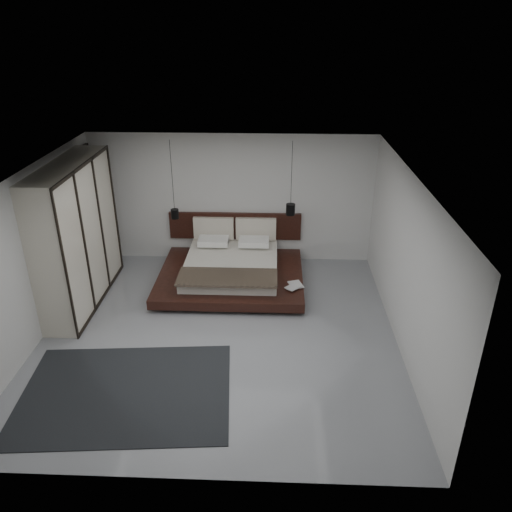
{
  "coord_description": "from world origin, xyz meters",
  "views": [
    {
      "loc": [
        0.92,
        -7.12,
        4.94
      ],
      "look_at": [
        0.58,
        1.2,
        0.92
      ],
      "focal_mm": 35.0,
      "sensor_mm": 36.0,
      "label": 1
    }
  ],
  "objects_px": {
    "bed": "(231,268)",
    "rug": "(126,392)",
    "lattice_screen": "(89,210)",
    "wardrobe": "(76,235)",
    "pendant_right": "(290,209)",
    "pendant_left": "(175,213)"
  },
  "relations": [
    {
      "from": "pendant_right",
      "to": "rug",
      "type": "distance_m",
      "value": 4.81
    },
    {
      "from": "pendant_left",
      "to": "wardrobe",
      "type": "xyz_separation_m",
      "value": [
        -1.57,
        -1.28,
        0.04
      ]
    },
    {
      "from": "lattice_screen",
      "to": "rug",
      "type": "xyz_separation_m",
      "value": [
        1.75,
        -3.99,
        -1.29
      ]
    },
    {
      "from": "bed",
      "to": "rug",
      "type": "xyz_separation_m",
      "value": [
        -1.25,
        -3.45,
        -0.29
      ]
    },
    {
      "from": "pendant_right",
      "to": "wardrobe",
      "type": "xyz_separation_m",
      "value": [
        -3.93,
        -1.28,
        -0.09
      ]
    },
    {
      "from": "pendant_left",
      "to": "pendant_right",
      "type": "distance_m",
      "value": 2.37
    },
    {
      "from": "bed",
      "to": "pendant_right",
      "type": "relative_size",
      "value": 1.92
    },
    {
      "from": "lattice_screen",
      "to": "bed",
      "type": "distance_m",
      "value": 3.21
    },
    {
      "from": "pendant_right",
      "to": "pendant_left",
      "type": "bearing_deg",
      "value": 180.0
    },
    {
      "from": "pendant_left",
      "to": "pendant_right",
      "type": "bearing_deg",
      "value": -0.0
    },
    {
      "from": "bed",
      "to": "rug",
      "type": "relative_size",
      "value": 0.96
    },
    {
      "from": "pendant_left",
      "to": "wardrobe",
      "type": "height_order",
      "value": "pendant_left"
    },
    {
      "from": "lattice_screen",
      "to": "pendant_left",
      "type": "xyz_separation_m",
      "value": [
        1.82,
        -0.08,
        -0.0
      ]
    },
    {
      "from": "bed",
      "to": "pendant_left",
      "type": "distance_m",
      "value": 1.62
    },
    {
      "from": "pendant_right",
      "to": "rug",
      "type": "height_order",
      "value": "pendant_right"
    },
    {
      "from": "lattice_screen",
      "to": "wardrobe",
      "type": "xyz_separation_m",
      "value": [
        0.25,
        -1.36,
        0.03
      ]
    },
    {
      "from": "lattice_screen",
      "to": "pendant_right",
      "type": "height_order",
      "value": "pendant_right"
    },
    {
      "from": "wardrobe",
      "to": "rug",
      "type": "relative_size",
      "value": 0.91
    },
    {
      "from": "pendant_right",
      "to": "wardrobe",
      "type": "bearing_deg",
      "value": -161.99
    },
    {
      "from": "lattice_screen",
      "to": "bed",
      "type": "xyz_separation_m",
      "value": [
        3.0,
        -0.55,
        -1.01
      ]
    },
    {
      "from": "bed",
      "to": "pendant_right",
      "type": "height_order",
      "value": "pendant_right"
    },
    {
      "from": "pendant_right",
      "to": "wardrobe",
      "type": "relative_size",
      "value": 0.55
    }
  ]
}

